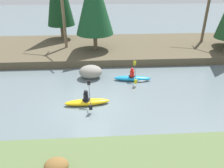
{
  "coord_description": "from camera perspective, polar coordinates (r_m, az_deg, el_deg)",
  "views": [
    {
      "loc": [
        0.62,
        -11.21,
        7.26
      ],
      "look_at": [
        1.42,
        1.67,
        0.55
      ],
      "focal_mm": 35.0,
      "sensor_mm": 36.0,
      "label": 1
    }
  ],
  "objects": [
    {
      "name": "kayaker_lead",
      "position": [
        16.26,
        5.76,
        1.58
      ],
      "size": [
        2.79,
        2.07,
        1.2
      ],
      "rotation": [
        0.0,
        0.0,
        -0.1
      ],
      "color": "#1993D6",
      "rests_on": "ground"
    },
    {
      "name": "riverbank_far",
      "position": [
        22.23,
        -5.02,
        9.19
      ],
      "size": [
        44.0,
        8.29,
        0.65
      ],
      "color": "brown",
      "rests_on": "ground"
    },
    {
      "name": "ground_plane",
      "position": [
        13.37,
        -5.65,
        -5.57
      ],
      "size": [
        90.0,
        90.0,
        0.0
      ],
      "primitive_type": "plane",
      "color": "slate"
    },
    {
      "name": "boulder_midstream",
      "position": [
        16.56,
        -5.61,
        3.21
      ],
      "size": [
        1.74,
        1.36,
        0.98
      ],
      "color": "gray",
      "rests_on": "ground"
    },
    {
      "name": "bare_tree_upstream",
      "position": [
        21.32,
        -12.48,
        17.02
      ],
      "size": [
        3.47,
        3.43,
        6.29
      ],
      "color": "#7A664C",
      "rests_on": "riverbank_far"
    },
    {
      "name": "bare_tree_mid_upstream",
      "position": [
        24.64,
        23.59,
        17.09
      ],
      "size": [
        3.6,
        3.55,
        6.53
      ],
      "color": "brown",
      "rests_on": "riverbank_far"
    },
    {
      "name": "conifer_tree_left",
      "position": [
        20.15,
        -4.76,
        20.98
      ],
      "size": [
        3.39,
        3.39,
        7.27
      ],
      "color": "brown",
      "rests_on": "riverbank_far"
    },
    {
      "name": "shrub_clump_nearest",
      "position": [
        8.85,
        -14.35,
        -19.98
      ],
      "size": [
        0.91,
        0.76,
        0.49
      ],
      "color": "brown",
      "rests_on": "riverbank_near"
    },
    {
      "name": "kayaker_middle",
      "position": [
        13.36,
        -6.43,
        -4.52
      ],
      "size": [
        2.79,
        2.07,
        1.2
      ],
      "rotation": [
        0.0,
        0.0,
        0.07
      ],
      "color": "yellow",
      "rests_on": "ground"
    }
  ]
}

